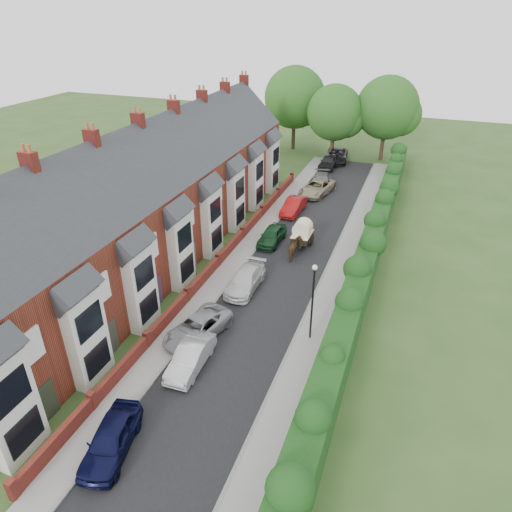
{
  "coord_description": "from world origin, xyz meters",
  "views": [
    {
      "loc": [
        7.83,
        -17.34,
        17.73
      ],
      "look_at": [
        -1.83,
        8.81,
        2.2
      ],
      "focal_mm": 32.0,
      "sensor_mm": 36.0,
      "label": 1
    }
  ],
  "objects_px": {
    "car_green": "(272,235)",
    "horse": "(295,249)",
    "car_silver_a": "(191,357)",
    "car_red": "(294,206)",
    "lamppost": "(313,293)",
    "car_navy": "(111,439)",
    "car_beige": "(317,188)",
    "car_white": "(245,280)",
    "car_grey": "(321,182)",
    "car_black": "(329,161)",
    "horse_cart": "(302,232)",
    "car_silver_b": "(198,328)"
  },
  "relations": [
    {
      "from": "car_silver_a",
      "to": "car_silver_b",
      "type": "distance_m",
      "value": 2.61
    },
    {
      "from": "car_silver_a",
      "to": "car_grey",
      "type": "xyz_separation_m",
      "value": [
        0.34,
        30.06,
        0.03
      ]
    },
    {
      "from": "car_silver_b",
      "to": "car_white",
      "type": "relative_size",
      "value": 1.03
    },
    {
      "from": "car_silver_b",
      "to": "horse_cart",
      "type": "bearing_deg",
      "value": 91.37
    },
    {
      "from": "car_black",
      "to": "car_white",
      "type": "bearing_deg",
      "value": -86.75
    },
    {
      "from": "car_red",
      "to": "car_beige",
      "type": "height_order",
      "value": "car_beige"
    },
    {
      "from": "car_silver_a",
      "to": "car_green",
      "type": "distance_m",
      "value": 15.76
    },
    {
      "from": "car_red",
      "to": "horse",
      "type": "height_order",
      "value": "horse"
    },
    {
      "from": "car_silver_a",
      "to": "car_white",
      "type": "xyz_separation_m",
      "value": [
        -0.1,
        8.48,
        0.0
      ]
    },
    {
      "from": "lamppost",
      "to": "horse",
      "type": "distance_m",
      "value": 10.21
    },
    {
      "from": "car_navy",
      "to": "car_black",
      "type": "bearing_deg",
      "value": 77.05
    },
    {
      "from": "car_silver_b",
      "to": "car_red",
      "type": "relative_size",
      "value": 1.11
    },
    {
      "from": "lamppost",
      "to": "car_red",
      "type": "distance_m",
      "value": 19.02
    },
    {
      "from": "car_silver_a",
      "to": "lamppost",
      "type": "bearing_deg",
      "value": 37.47
    },
    {
      "from": "car_navy",
      "to": "car_beige",
      "type": "height_order",
      "value": "car_beige"
    },
    {
      "from": "car_white",
      "to": "car_grey",
      "type": "distance_m",
      "value": 21.58
    },
    {
      "from": "car_navy",
      "to": "car_red",
      "type": "relative_size",
      "value": 0.99
    },
    {
      "from": "car_navy",
      "to": "car_red",
      "type": "height_order",
      "value": "car_navy"
    },
    {
      "from": "lamppost",
      "to": "car_black",
      "type": "relative_size",
      "value": 1.11
    },
    {
      "from": "car_grey",
      "to": "car_red",
      "type": "bearing_deg",
      "value": -108.68
    },
    {
      "from": "car_silver_a",
      "to": "horse",
      "type": "xyz_separation_m",
      "value": [
        2.0,
        13.83,
        0.15
      ]
    },
    {
      "from": "car_grey",
      "to": "car_green",
      "type": "bearing_deg",
      "value": -105.34
    },
    {
      "from": "car_silver_a",
      "to": "car_red",
      "type": "bearing_deg",
      "value": 89.54
    },
    {
      "from": "horse_cart",
      "to": "car_beige",
      "type": "bearing_deg",
      "value": 97.77
    },
    {
      "from": "car_navy",
      "to": "car_silver_b",
      "type": "bearing_deg",
      "value": 77.62
    },
    {
      "from": "horse",
      "to": "car_silver_b",
      "type": "bearing_deg",
      "value": 71.66
    },
    {
      "from": "car_beige",
      "to": "horse",
      "type": "relative_size",
      "value": 2.68
    },
    {
      "from": "car_black",
      "to": "horse_cart",
      "type": "xyz_separation_m",
      "value": [
        2.37,
        -21.21,
        0.59
      ]
    },
    {
      "from": "lamppost",
      "to": "car_white",
      "type": "xyz_separation_m",
      "value": [
        -5.69,
        3.88,
        -2.62
      ]
    },
    {
      "from": "car_green",
      "to": "car_grey",
      "type": "xyz_separation_m",
      "value": [
        0.91,
        14.31,
        0.01
      ]
    },
    {
      "from": "car_navy",
      "to": "car_grey",
      "type": "distance_m",
      "value": 36.16
    },
    {
      "from": "horse_cart",
      "to": "car_navy",
      "type": "bearing_deg",
      "value": -97.26
    },
    {
      "from": "car_white",
      "to": "car_green",
      "type": "distance_m",
      "value": 7.29
    },
    {
      "from": "car_green",
      "to": "car_beige",
      "type": "bearing_deg",
      "value": 86.64
    },
    {
      "from": "horse",
      "to": "lamppost",
      "type": "bearing_deg",
      "value": 106.84
    },
    {
      "from": "car_red",
      "to": "car_black",
      "type": "relative_size",
      "value": 0.93
    },
    {
      "from": "car_silver_b",
      "to": "horse_cart",
      "type": "relative_size",
      "value": 1.43
    },
    {
      "from": "car_navy",
      "to": "car_black",
      "type": "relative_size",
      "value": 0.92
    },
    {
      "from": "car_silver_a",
      "to": "horse_cart",
      "type": "bearing_deg",
      "value": 80.88
    },
    {
      "from": "car_silver_a",
      "to": "car_beige",
      "type": "distance_m",
      "value": 28.0
    },
    {
      "from": "car_silver_a",
      "to": "car_silver_b",
      "type": "bearing_deg",
      "value": 106.11
    },
    {
      "from": "car_navy",
      "to": "car_beige",
      "type": "relative_size",
      "value": 0.81
    },
    {
      "from": "car_silver_b",
      "to": "car_beige",
      "type": "xyz_separation_m",
      "value": [
        1.16,
        25.52,
        0.06
      ]
    },
    {
      "from": "car_green",
      "to": "horse_cart",
      "type": "relative_size",
      "value": 1.21
    },
    {
      "from": "car_beige",
      "to": "horse_cart",
      "type": "xyz_separation_m",
      "value": [
        1.65,
        -12.06,
        0.65
      ]
    },
    {
      "from": "car_white",
      "to": "horse",
      "type": "distance_m",
      "value": 5.74
    },
    {
      "from": "car_silver_a",
      "to": "car_red",
      "type": "relative_size",
      "value": 0.95
    },
    {
      "from": "car_green",
      "to": "horse",
      "type": "bearing_deg",
      "value": -35.97
    },
    {
      "from": "car_white",
      "to": "car_grey",
      "type": "height_order",
      "value": "car_grey"
    },
    {
      "from": "car_green",
      "to": "car_beige",
      "type": "distance_m",
      "value": 12.28
    }
  ]
}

